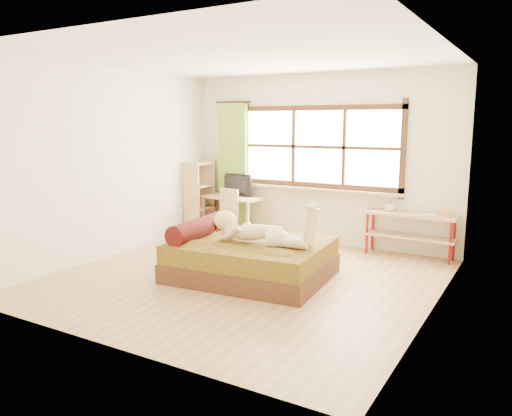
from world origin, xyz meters
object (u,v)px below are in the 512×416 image
Objects in this scene: bed at (248,257)px; kitten at (209,225)px; desk at (232,202)px; pipe_shelf at (411,225)px; woman at (260,221)px; chair at (226,212)px; bookshelf at (200,197)px.

kitten is at bearing 166.25° from bed.
kitten is 1.94m from desk.
desk is (-0.78, 1.77, 0.01)m from kitten.
pipe_shelf reaches higher than bed.
chair is (-1.54, 1.55, -0.27)m from woman.
bookshelf is (-2.08, 1.78, 0.39)m from bed.
bed is at bearing -126.12° from pipe_shelf.
chair reaches higher than bed.
bed reaches higher than kitten.
desk is (-1.65, 1.92, -0.16)m from woman.
chair is 0.68× the size of bookshelf.
chair is at bearing 129.88° from woman.
desk is 0.63m from bookshelf.
woman reaches higher than chair.
chair is (-1.34, 1.50, 0.22)m from bed.
chair is at bearing 110.65° from kitten.
bookshelf is (-0.73, 0.28, 0.16)m from chair.
bed reaches higher than desk.
pipe_shelf is at bearing -0.19° from bookshelf.
pipe_shelf is at bearing 51.66° from woman.
woman reaches higher than bed.
bookshelf is (-0.62, -0.09, 0.05)m from desk.
chair is at bearing -168.77° from pipe_shelf.
woman is at bearing -37.91° from chair.
chair is 2.93m from pipe_shelf.
chair is 0.80m from bookshelf.
woman is 2.92m from bookshelf.
desk is (-1.45, 1.87, 0.34)m from bed.
bookshelf is at bearing 134.39° from bed.
woman is 1.53× the size of chair.
woman is at bearing -42.09° from desk.
kitten is 0.22× the size of pipe_shelf.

